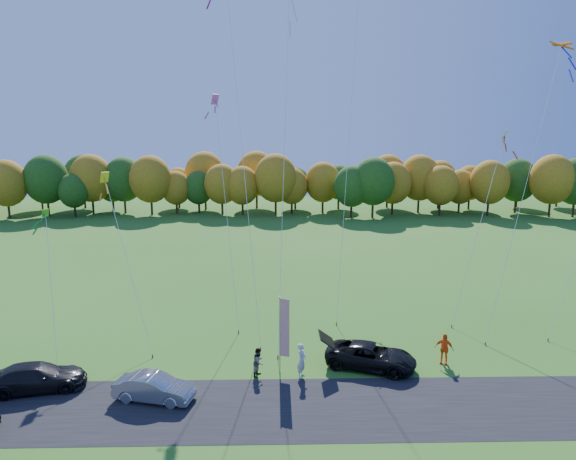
{
  "coord_description": "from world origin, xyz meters",
  "views": [
    {
      "loc": [
        -0.76,
        -27.08,
        13.37
      ],
      "look_at": [
        0.0,
        6.0,
        7.0
      ],
      "focal_mm": 32.0,
      "sensor_mm": 36.0,
      "label": 1
    }
  ],
  "objects_px": {
    "person_east": "(444,349)",
    "black_suv": "(371,356)",
    "feather_flag": "(284,327)",
    "silver_sedan": "(154,388)"
  },
  "relations": [
    {
      "from": "silver_sedan",
      "to": "person_east",
      "type": "relative_size",
      "value": 2.21
    },
    {
      "from": "silver_sedan",
      "to": "black_suv",
      "type": "bearing_deg",
      "value": -60.79
    },
    {
      "from": "person_east",
      "to": "black_suv",
      "type": "bearing_deg",
      "value": -145.9
    },
    {
      "from": "black_suv",
      "to": "feather_flag",
      "type": "bearing_deg",
      "value": 116.49
    },
    {
      "from": "silver_sedan",
      "to": "feather_flag",
      "type": "height_order",
      "value": "feather_flag"
    },
    {
      "from": "person_east",
      "to": "feather_flag",
      "type": "relative_size",
      "value": 0.41
    },
    {
      "from": "silver_sedan",
      "to": "feather_flag",
      "type": "bearing_deg",
      "value": -53.68
    },
    {
      "from": "black_suv",
      "to": "feather_flag",
      "type": "relative_size",
      "value": 1.15
    },
    {
      "from": "black_suv",
      "to": "silver_sedan",
      "type": "height_order",
      "value": "black_suv"
    },
    {
      "from": "black_suv",
      "to": "feather_flag",
      "type": "distance_m",
      "value": 5.44
    }
  ]
}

